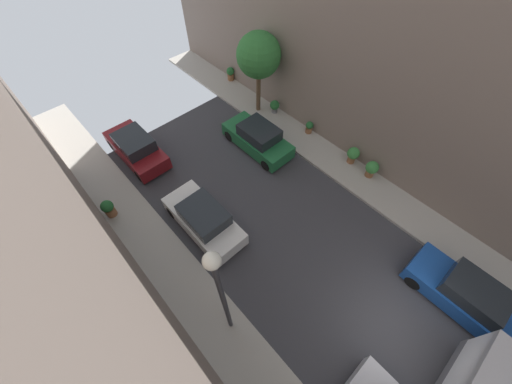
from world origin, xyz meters
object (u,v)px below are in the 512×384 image
parked_car_left_4 (136,148)px  street_tree_1 (259,56)px  parked_car_right_1 (465,295)px  potted_plant_2 (309,127)px  potted_plant_5 (108,208)px  potted_plant_4 (275,106)px  potted_plant_0 (353,154)px  potted_plant_3 (372,169)px  parked_car_left_3 (204,219)px  parked_car_right_2 (258,138)px  lamp_post (221,290)px  potted_plant_1 (230,73)px

parked_car_left_4 → street_tree_1: bearing=-11.6°
parked_car_right_1 → potted_plant_2: size_ratio=5.59×
potted_plant_5 → potted_plant_2: bearing=-12.8°
potted_plant_5 → potted_plant_4: bearing=0.7°
potted_plant_0 → parked_car_right_1: bearing=-111.4°
parked_car_left_4 → potted_plant_2: 9.87m
parked_car_left_4 → potted_plant_0: (8.31, -8.33, 0.00)m
potted_plant_3 → potted_plant_0: bearing=86.5°
parked_car_left_4 → potted_plant_3: size_ratio=4.38×
parked_car_left_3 → parked_car_left_4: size_ratio=1.00×
potted_plant_0 → potted_plant_3: potted_plant_0 is taller
parked_car_left_3 → parked_car_right_1: 11.00m
parked_car_right_2 → potted_plant_5: parked_car_right_2 is taller
parked_car_left_3 → potted_plant_4: (8.22, 3.70, -0.10)m
lamp_post → street_tree_1: bearing=42.4°
parked_car_left_4 → street_tree_1: size_ratio=0.87×
street_tree_1 → potted_plant_5: size_ratio=4.98×
parked_car_right_1 → potted_plant_2: (3.00, 10.57, -0.17)m
parked_car_right_1 → potted_plant_2: parked_car_right_1 is taller
potted_plant_1 → potted_plant_5: (-11.40, -4.76, 0.04)m
parked_car_right_1 → potted_plant_3: 6.79m
potted_plant_4 → lamp_post: lamp_post is taller
parked_car_right_1 → potted_plant_1: parked_car_right_1 is taller
parked_car_right_2 → lamp_post: bearing=-139.0°
parked_car_right_1 → potted_plant_4: parked_car_right_1 is taller
potted_plant_5 → parked_car_left_4: bearing=41.7°
street_tree_1 → potted_plant_4: (0.56, -0.90, -3.09)m
parked_car_right_1 → parked_car_left_3: bearing=119.4°
potted_plant_5 → lamp_post: (1.02, -7.69, 3.52)m
street_tree_1 → potted_plant_4: bearing=-58.0°
parked_car_left_3 → lamp_post: lamp_post is taller
parked_car_right_2 → potted_plant_2: 3.25m
parked_car_right_1 → potted_plant_0: bearing=68.6°
parked_car_left_4 → potted_plant_1: parked_car_left_4 is taller
potted_plant_4 → potted_plant_1: bearing=86.8°
parked_car_left_3 → potted_plant_4: bearing=24.2°
potted_plant_1 → potted_plant_3: (-0.25, -11.73, 0.06)m
parked_car_right_2 → parked_car_left_4: bearing=143.7°
parked_car_right_2 → potted_plant_1: (3.08, 6.12, -0.09)m
potted_plant_2 → potted_plant_3: (-0.17, -4.40, 0.15)m
parked_car_left_4 → potted_plant_1: size_ratio=4.66×
potted_plant_1 → lamp_post: lamp_post is taller
parked_car_right_2 → potted_plant_4: 3.20m
potted_plant_4 → lamp_post: bearing=-142.3°
street_tree_1 → potted_plant_5: 11.05m
lamp_post → potted_plant_4: bearing=37.7°
parked_car_left_3 → potted_plant_3: size_ratio=4.38×
potted_plant_0 → potted_plant_1: size_ratio=1.10×
potted_plant_5 → parked_car_right_2: bearing=-9.3°
potted_plant_3 → potted_plant_4: size_ratio=1.16×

